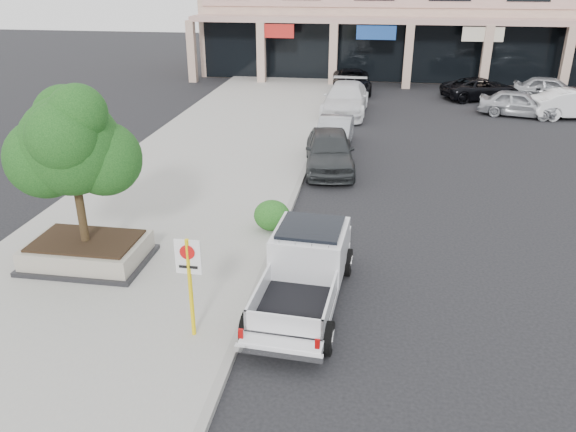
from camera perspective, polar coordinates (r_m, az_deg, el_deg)
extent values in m
plane|color=black|center=(14.38, 3.29, -7.43)|extent=(120.00, 120.00, 0.00)
cube|color=gray|center=(20.76, -10.20, 2.62)|extent=(8.00, 52.00, 0.15)
cube|color=gray|center=(19.86, 0.66, 2.02)|extent=(0.20, 52.00, 0.15)
cube|color=tan|center=(46.85, 18.50, 19.07)|extent=(40.00, 10.00, 9.00)
cube|color=tan|center=(40.85, 19.70, 18.10)|extent=(40.00, 2.20, 0.35)
cube|color=tan|center=(41.77, -9.75, 16.13)|extent=(0.55, 0.55, 4.20)
cube|color=black|center=(42.12, 19.03, 15.14)|extent=(39.20, 0.08, 3.90)
cube|color=black|center=(16.19, -19.56, -4.24)|extent=(3.20, 2.20, 0.12)
cube|color=gray|center=(16.05, -19.71, -3.26)|extent=(3.00, 2.00, 0.50)
cube|color=black|center=(15.94, -19.85, -2.36)|extent=(2.70, 1.70, 0.06)
cylinder|color=black|center=(15.50, -20.42, 1.39)|extent=(0.22, 0.22, 2.20)
sphere|color=#0E3610|center=(15.03, -21.23, 6.68)|extent=(2.50, 2.50, 2.50)
sphere|color=#0E3610|center=(15.06, -18.14, 5.56)|extent=(1.90, 1.90, 1.90)
sphere|color=#0E3610|center=(15.45, -21.65, 9.37)|extent=(1.60, 1.60, 1.60)
cylinder|color=yellow|center=(12.04, -9.87, -7.27)|extent=(0.09, 0.09, 2.30)
cube|color=white|center=(11.68, -10.13, -4.12)|extent=(0.55, 0.03, 0.78)
cylinder|color=red|center=(11.60, -10.22, -3.66)|extent=(0.32, 0.01, 0.32)
ellipsoid|color=#184C15|center=(16.97, -1.65, 0.06)|extent=(1.10, 0.99, 0.93)
imported|color=#2A2D2F|center=(22.63, 4.23, 6.67)|extent=(2.45, 4.92, 1.61)
imported|color=#97999E|center=(25.58, 4.76, 8.40)|extent=(1.56, 4.20, 1.37)
imported|color=silver|center=(31.92, 5.88, 11.73)|extent=(2.52, 5.84, 1.68)
imported|color=black|center=(37.96, 6.47, 13.45)|extent=(2.85, 5.38, 1.44)
imported|color=#A8ABB0|center=(33.75, 22.36, 10.54)|extent=(4.44, 2.67, 1.41)
imported|color=silver|center=(34.48, 27.19, 10.06)|extent=(4.84, 2.25, 1.53)
imported|color=black|center=(37.48, 19.01, 12.13)|extent=(5.28, 3.77, 1.34)
imported|color=#A1A4A9|center=(38.59, 25.10, 11.62)|extent=(4.66, 2.77, 1.49)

